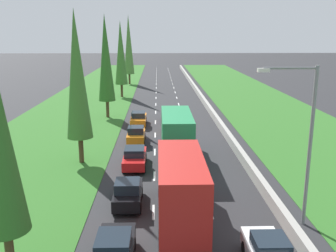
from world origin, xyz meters
TOP-DOWN VIEW (x-y plane):
  - ground_plane at (0.00, 60.00)m, footprint 300.00×300.00m
  - grass_verge_left at (-12.65, 60.00)m, footprint 14.00×140.00m
  - grass_verge_right at (14.35, 60.00)m, footprint 14.00×140.00m
  - median_barrier at (5.70, 60.00)m, footprint 0.44×120.00m
  - lane_markings at (0.00, 60.00)m, footprint 3.64×116.00m
  - red_box_truck_centre_lane at (-0.22, 19.70)m, footprint 2.46×9.40m
  - green_box_truck_centre_lane at (0.11, 31.08)m, footprint 2.46×9.40m
  - black_sedan_left_lane at (-3.51, 15.49)m, footprint 1.82×4.50m
  - black_hatchback_left_lane_third at (-3.36, 22.02)m, footprint 1.74×3.90m
  - orange_hatchback_centre_lane at (0.00, 39.60)m, footprint 1.74×3.90m
  - red_sedan_left_lane at (-3.34, 29.16)m, footprint 1.82×4.50m
  - orange_hatchback_left_lane at (-3.61, 36.06)m, footprint 1.74×3.90m
  - maroon_hatchback_centre_lane at (0.16, 45.35)m, footprint 1.74×3.90m
  - orange_sedan_left_lane at (-3.73, 43.51)m, footprint 1.82×4.50m
  - poplar_tree_second at (-7.89, 30.34)m, footprint 2.11×2.11m
  - poplar_tree_third at (-7.93, 48.04)m, footprint 2.13×2.13m
  - poplar_tree_fourth at (-7.56, 64.14)m, footprint 2.12×2.12m
  - poplar_tree_fifth at (-7.45, 80.93)m, footprint 2.16×2.16m
  - street_light_mast at (6.47, 19.32)m, footprint 3.20×0.28m

SIDE VIEW (x-z plane):
  - ground_plane at x=0.00m, z-range 0.00..0.00m
  - lane_markings at x=0.00m, z-range 0.00..0.01m
  - grass_verge_left at x=-12.65m, z-range 0.00..0.04m
  - grass_verge_right at x=14.35m, z-range 0.00..0.04m
  - median_barrier at x=5.70m, z-range 0.00..0.85m
  - black_sedan_left_lane at x=-3.51m, z-range -0.01..1.63m
  - red_sedan_left_lane at x=-3.34m, z-range -0.01..1.63m
  - orange_sedan_left_lane at x=-3.73m, z-range -0.01..1.63m
  - black_hatchback_left_lane_third at x=-3.36m, z-range -0.02..1.70m
  - orange_hatchback_centre_lane at x=0.00m, z-range -0.02..1.70m
  - orange_hatchback_left_lane at x=-3.61m, z-range -0.02..1.70m
  - maroon_hatchback_centre_lane at x=0.16m, z-range -0.02..1.70m
  - red_box_truck_centre_lane at x=-0.22m, z-range 0.09..4.27m
  - green_box_truck_centre_lane at x=0.11m, z-range 0.09..4.27m
  - street_light_mast at x=6.47m, z-range 0.73..9.73m
  - poplar_tree_second at x=-7.89m, z-range 1.05..13.61m
  - poplar_tree_fourth at x=-7.56m, z-range 1.05..13.72m
  - poplar_tree_third at x=-7.93m, z-range 1.05..14.06m
  - poplar_tree_fifth at x=-7.45m, z-range 1.05..15.42m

